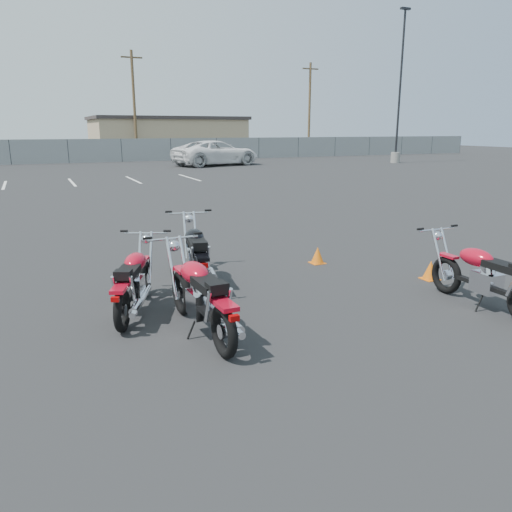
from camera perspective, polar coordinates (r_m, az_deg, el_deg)
name	(u,v)px	position (r m, az deg, el deg)	size (l,w,h in m)	color
ground	(260,310)	(7.34, 0.51, -6.14)	(120.00, 120.00, 0.00)	black
motorcycle_front_red	(134,282)	(7.30, -13.75, -2.86)	(1.22, 2.02, 1.01)	black
motorcycle_second_black	(197,254)	(8.55, -6.78, 0.21)	(0.91, 2.22, 1.09)	black
motorcycle_third_red	(201,296)	(6.39, -6.28, -4.61)	(0.88, 2.26, 1.11)	black
motorcycle_rear_red	(485,277)	(8.01, 24.72, -2.17)	(0.83, 2.14, 1.05)	black
training_cone_near	(318,255)	(9.86, 7.05, 0.10)	(0.27, 0.27, 0.33)	orange
training_cone_extra	(431,270)	(9.26, 19.32, -1.52)	(0.28, 0.28, 0.33)	orange
light_pole_east	(398,124)	(40.65, 15.88, 14.34)	(0.80, 0.70, 11.03)	gray
chainlink_fence	(68,151)	(41.38, -20.68, 11.15)	(80.06, 0.06, 1.80)	slate
tan_building_east	(167,136)	(51.87, -10.19, 13.36)	(14.40, 9.40, 3.70)	tan
utility_pole_c	(134,103)	(46.16, -13.75, 16.60)	(1.80, 0.24, 9.00)	#4E3A24
utility_pole_d	(309,107)	(53.53, 6.13, 16.55)	(1.80, 0.24, 9.00)	#4E3A24
parking_line_stripes	(39,184)	(26.37, -23.55, 7.59)	(15.12, 4.00, 0.01)	silver
white_van	(216,146)	(36.53, -4.60, 12.46)	(7.30, 2.92, 2.77)	white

